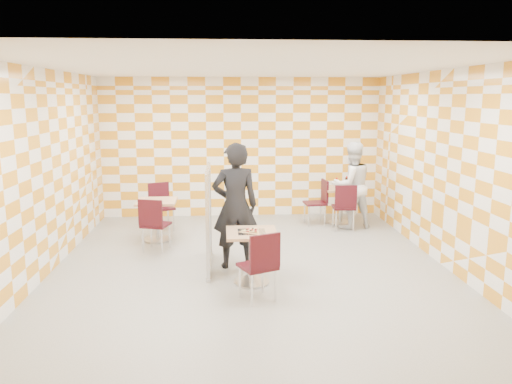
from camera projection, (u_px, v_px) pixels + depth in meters
room_shell at (248, 166)px, 7.91m from camera, size 7.00×7.00×7.00m
main_table at (252, 248)px, 6.95m from camera, size 0.70×0.70×0.75m
second_table at (341, 199)px, 10.29m from camera, size 0.70×0.70×0.75m
empty_table at (157, 213)px, 9.04m from camera, size 0.70×0.70×0.75m
chair_main_front at (261, 261)px, 6.29m from camera, size 0.56×0.56×0.92m
chair_second_front at (345, 204)px, 9.69m from camera, size 0.44×0.45×0.92m
chair_second_side at (319, 199)px, 10.17m from camera, size 0.46×0.45×0.92m
chair_empty_near at (153, 221)px, 8.35m from camera, size 0.52×0.53×0.92m
chair_empty_far at (161, 202)px, 9.80m from camera, size 0.56×0.56×0.92m
partition at (209, 217)px, 7.56m from camera, size 0.08×1.38×1.55m
man_dark at (235, 206)px, 7.55m from camera, size 0.76×0.55×1.92m
man_white at (351, 185)px, 9.88m from camera, size 0.97×0.84×1.72m
pizza_on_foil at (252, 231)px, 6.88m from camera, size 0.40×0.40×0.04m
sport_bottle at (337, 183)px, 10.28m from camera, size 0.06×0.06×0.20m
soda_bottle at (347, 182)px, 10.29m from camera, size 0.07×0.07×0.23m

